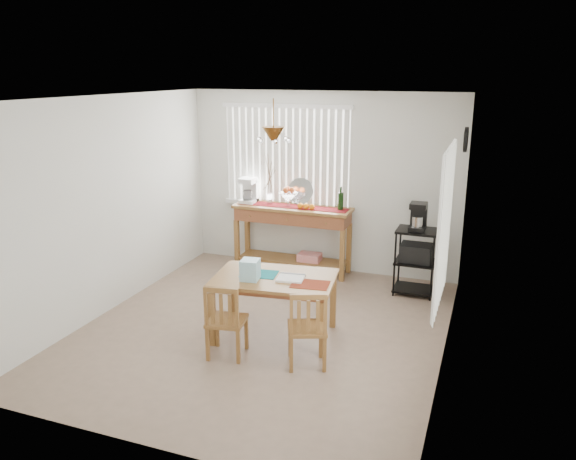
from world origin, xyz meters
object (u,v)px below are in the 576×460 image
at_px(sideboard, 293,223).
at_px(wire_cart, 416,255).
at_px(chair_left, 226,321).
at_px(dining_table, 275,284).
at_px(cart_items, 418,217).
at_px(chair_right, 307,329).

xyz_separation_m(sideboard, wire_cart, (1.82, -0.29, -0.20)).
bearing_deg(chair_left, sideboard, 95.13).
bearing_deg(wire_cart, sideboard, 170.95).
relative_size(dining_table, chair_left, 1.73).
distance_m(cart_items, chair_right, 2.51).
bearing_deg(chair_right, cart_items, 72.48).
relative_size(sideboard, dining_table, 1.23).
height_order(wire_cart, chair_right, wire_cart).
xyz_separation_m(sideboard, chair_left, (0.24, -2.71, -0.33)).
relative_size(chair_left, chair_right, 0.99).
relative_size(wire_cart, dining_table, 0.63).
distance_m(chair_left, chair_right, 0.85).
bearing_deg(chair_right, dining_table, 137.21).
height_order(sideboard, chair_right, sideboard).
height_order(cart_items, dining_table, cart_items).
height_order(sideboard, wire_cart, sideboard).
distance_m(sideboard, chair_right, 2.83).
distance_m(cart_items, chair_left, 2.96).
bearing_deg(cart_items, dining_table, -125.27).
bearing_deg(wire_cart, dining_table, -125.41).
relative_size(cart_items, dining_table, 0.26).
bearing_deg(dining_table, cart_items, 54.73).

